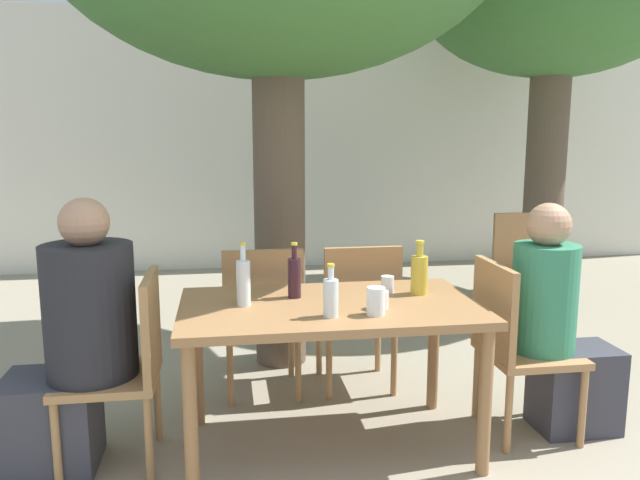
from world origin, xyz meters
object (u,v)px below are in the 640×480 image
object	(u,v)px
water_bottle_3	(243,281)
drinking_glass_2	(376,301)
water_bottle_0	(331,296)
dining_table_front	(330,321)
patio_chair_0	(127,360)
drinking_glass_0	(381,300)
drinking_glass_1	(387,284)
patio_chair_2	(262,314)
patio_chair_4	(525,264)
oil_cruet_2	(419,273)
person_seated_1	(558,332)
patio_chair_3	(359,309)
person_seated_0	(75,348)
wine_bottle_1	(294,276)
patio_chair_1	(514,339)

from	to	relation	value
water_bottle_3	drinking_glass_2	distance (m)	0.62
water_bottle_0	water_bottle_3	size ratio (longest dim) A/B	0.79
dining_table_front	patio_chair_0	distance (m)	0.94
drinking_glass_0	drinking_glass_1	xyz separation A→B (m)	(0.10, 0.28, 0.00)
water_bottle_3	drinking_glass_1	distance (m)	0.73
drinking_glass_0	patio_chair_2	bearing A→B (deg)	123.18
patio_chair_2	patio_chair_4	size ratio (longest dim) A/B	1.00
water_bottle_3	oil_cruet_2	bearing A→B (deg)	5.37
drinking_glass_0	oil_cruet_2	bearing A→B (deg)	42.04
patio_chair_0	drinking_glass_2	world-z (taller)	patio_chair_0
drinking_glass_0	person_seated_1	bearing A→B (deg)	7.12
person_seated_1	patio_chair_3	bearing A→B (deg)	54.27
patio_chair_4	water_bottle_3	size ratio (longest dim) A/B	2.99
person_seated_0	water_bottle_3	world-z (taller)	person_seated_0
drinking_glass_1	drinking_glass_2	xyz separation A→B (m)	(-0.15, -0.37, 0.02)
person_seated_0	patio_chair_4	bearing A→B (deg)	119.25
person_seated_0	water_bottle_0	size ratio (longest dim) A/B	5.26
person_seated_1	drinking_glass_2	size ratio (longest dim) A/B	9.49
patio_chair_3	patio_chair_4	world-z (taller)	same
wine_bottle_1	drinking_glass_0	bearing A→B (deg)	-34.40
patio_chair_3	patio_chair_4	distance (m)	1.86
patio_chair_2	drinking_glass_0	xyz separation A→B (m)	(0.49, -0.75, 0.27)
patio_chair_2	person_seated_0	size ratio (longest dim) A/B	0.72
water_bottle_0	water_bottle_3	bearing A→B (deg)	147.42
patio_chair_0	drinking_glass_0	xyz separation A→B (m)	(1.14, -0.12, 0.27)
person_seated_0	patio_chair_3	bearing A→B (deg)	114.01
person_seated_1	oil_cruet_2	distance (m)	0.77
oil_cruet_2	water_bottle_3	size ratio (longest dim) A/B	0.91
patio_chair_2	drinking_glass_0	size ratio (longest dim) A/B	10.73
water_bottle_0	drinking_glass_1	distance (m)	0.51
patio_chair_3	water_bottle_3	distance (m)	0.97
drinking_glass_2	wine_bottle_1	bearing A→B (deg)	133.02
drinking_glass_2	patio_chair_3	bearing A→B (deg)	82.64
dining_table_front	oil_cruet_2	bearing A→B (deg)	13.03
patio_chair_2	person_seated_1	distance (m)	1.58
water_bottle_3	patio_chair_3	bearing A→B (deg)	42.04
patio_chair_3	patio_chair_4	size ratio (longest dim) A/B	1.00
wine_bottle_1	water_bottle_3	world-z (taller)	water_bottle_3
water_bottle_0	drinking_glass_1	bearing A→B (deg)	46.37
patio_chair_0	patio_chair_2	xyz separation A→B (m)	(0.65, 0.64, 0.00)
person_seated_1	water_bottle_0	world-z (taller)	person_seated_1
dining_table_front	wine_bottle_1	distance (m)	0.28
patio_chair_2	drinking_glass_1	world-z (taller)	patio_chair_2
patio_chair_4	drinking_glass_1	xyz separation A→B (m)	(-1.51, -1.51, 0.27)
patio_chair_1	person_seated_0	bearing A→B (deg)	90.00
dining_table_front	water_bottle_0	distance (m)	0.27
patio_chair_1	oil_cruet_2	distance (m)	0.58
patio_chair_4	drinking_glass_2	xyz separation A→B (m)	(-1.66, -1.88, 0.29)
drinking_glass_0	person_seated_0	bearing A→B (deg)	175.05
water_bottle_0	wine_bottle_1	bearing A→B (deg)	109.40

